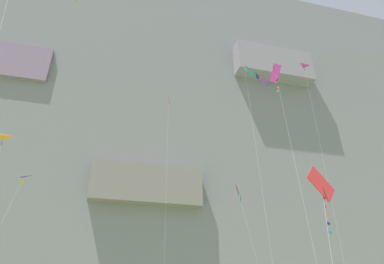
# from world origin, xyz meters

# --- Properties ---
(cliff_face) EXTENTS (180.00, 32.76, 65.94)m
(cliff_face) POSITION_xyz_m (0.01, 57.88, 32.97)
(cliff_face) COLOR gray
(cliff_face) RESTS_ON ground
(kite_delta_high_right) EXTENTS (2.69, 4.41, 16.56)m
(kite_delta_high_right) POSITION_xyz_m (-14.80, 36.50, 15.91)
(kite_delta_high_right) COLOR purple
(kite_delta_high_right) RESTS_ON ground
(kite_banner_high_left) EXTENTS (2.99, 7.56, 16.55)m
(kite_banner_high_left) POSITION_xyz_m (10.36, 34.66, 15.83)
(kite_banner_high_left) COLOR black
(kite_banner_high_left) RESTS_ON ground
(kite_diamond_far_left) EXTENTS (0.85, 2.26, 24.58)m
(kite_diamond_far_left) POSITION_xyz_m (9.04, 20.55, 22.83)
(kite_diamond_far_left) COLOR #CC3399
(kite_diamond_far_left) RESTS_ON ground
(kite_banner_mid_left) EXTENTS (4.10, 2.46, 27.60)m
(kite_banner_mid_left) POSITION_xyz_m (9.74, 25.67, 26.18)
(kite_banner_mid_left) COLOR black
(kite_banner_mid_left) RESTS_ON ground
(kite_diamond_upper_right) EXTENTS (0.60, 1.81, 27.65)m
(kite_diamond_upper_right) POSITION_xyz_m (0.83, 32.17, 24.79)
(kite_diamond_upper_right) COLOR pink
(kite_diamond_upper_right) RESTS_ON ground
(kite_diamond_low_center) EXTENTS (2.54, 1.53, 11.45)m
(kite_diamond_low_center) POSITION_xyz_m (7.11, 14.43, 10.09)
(kite_diamond_low_center) COLOR red
(kite_diamond_low_center) RESTS_ON ground
(kite_delta_mid_right) EXTENTS (2.30, 2.97, 34.99)m
(kite_delta_mid_right) POSITION_xyz_m (20.38, 31.46, 32.34)
(kite_delta_mid_right) COLOR #CC3399
(kite_delta_mid_right) RESTS_ON ground
(kite_delta_upper_mid) EXTENTS (2.91, 4.62, 15.34)m
(kite_delta_upper_mid) POSITION_xyz_m (-13.35, 24.31, 14.36)
(kite_delta_upper_mid) COLOR orange
(kite_delta_upper_mid) RESTS_ON ground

